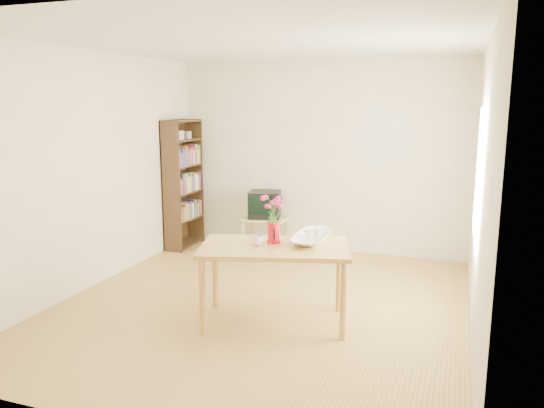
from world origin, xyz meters
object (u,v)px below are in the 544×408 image
at_px(table, 275,255).
at_px(television, 265,204).
at_px(mug, 257,241).
at_px(bowl, 312,219).
at_px(pitcher, 274,234).

xyz_separation_m(table, television, (-0.96, 2.35, -0.02)).
height_order(table, mug, mug).
height_order(table, television, television).
bearing_deg(mug, table, 140.89).
xyz_separation_m(table, bowl, (0.28, 0.26, 0.30)).
bearing_deg(pitcher, television, 88.44).
bearing_deg(bowl, television, 120.73).
bearing_deg(pitcher, mug, -151.11).
distance_m(bowl, television, 2.45).
bearing_deg(television, mug, -84.67).
distance_m(mug, television, 2.54).
bearing_deg(table, television, 96.72).
bearing_deg(table, bowl, 26.89).
height_order(pitcher, mug, pitcher).
xyz_separation_m(mug, bowl, (0.43, 0.31, 0.17)).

